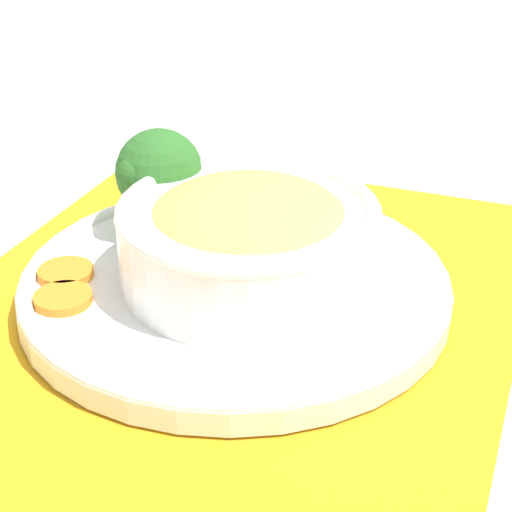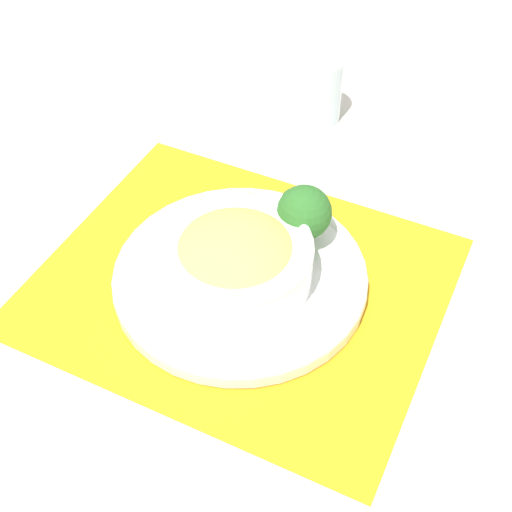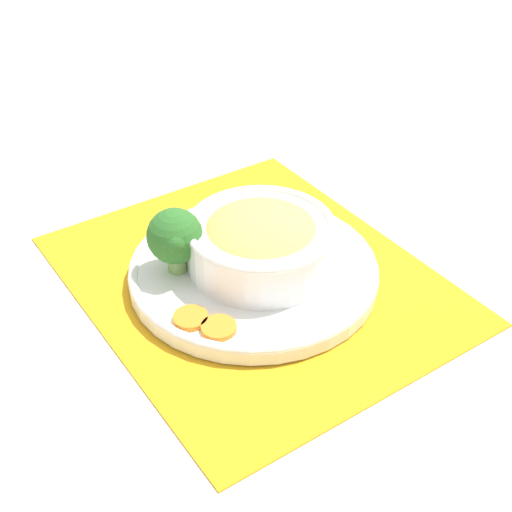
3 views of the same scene
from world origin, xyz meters
name	(u,v)px [view 1 (image 1 of 3)]	position (x,y,z in m)	size (l,w,h in m)	color
ground_plane	(235,302)	(0.00, 0.00, 0.00)	(4.00, 4.00, 0.00)	beige
placemat	(235,300)	(0.00, 0.00, 0.00)	(0.46, 0.39, 0.00)	orange
plate	(235,283)	(0.00, 0.00, 0.02)	(0.29, 0.29, 0.02)	white
bowl	(247,237)	(0.00, -0.01, 0.05)	(0.17, 0.17, 0.07)	white
broccoli_floret	(159,174)	(0.04, 0.08, 0.07)	(0.06, 0.06, 0.08)	#84AD5B
carrot_slice_near	(66,273)	(-0.04, 0.11, 0.02)	(0.04, 0.04, 0.01)	orange
carrot_slice_middle	(63,298)	(-0.07, 0.09, 0.02)	(0.04, 0.04, 0.01)	orange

